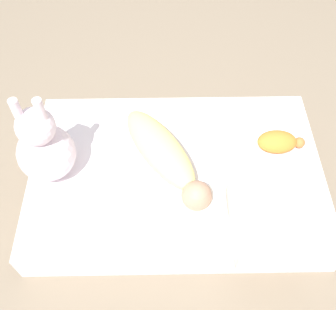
% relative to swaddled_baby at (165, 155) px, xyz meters
% --- Properties ---
extents(ground_plane, '(12.00, 12.00, 0.00)m').
position_rel_swaddled_baby_xyz_m(ground_plane, '(0.05, -0.02, -0.21)').
color(ground_plane, '#7A6B56').
extents(bed_mattress, '(1.17, 0.77, 0.15)m').
position_rel_swaddled_baby_xyz_m(bed_mattress, '(0.05, -0.02, -0.13)').
color(bed_mattress, white).
rests_on(bed_mattress, ground_plane).
extents(burp_cloth, '(0.17, 0.14, 0.02)m').
position_rel_swaddled_baby_xyz_m(burp_cloth, '(0.14, -0.19, -0.05)').
color(burp_cloth, white).
rests_on(burp_cloth, bed_mattress).
extents(swaddled_baby, '(0.37, 0.50, 0.12)m').
position_rel_swaddled_baby_xyz_m(swaddled_baby, '(0.00, 0.00, 0.00)').
color(swaddled_baby, '#EFDB7F').
rests_on(swaddled_baby, bed_mattress).
extents(pillow, '(0.28, 0.31, 0.08)m').
position_rel_swaddled_baby_xyz_m(pillow, '(0.37, -0.28, -0.02)').
color(pillow, white).
rests_on(pillow, bed_mattress).
extents(bunny_plush, '(0.22, 0.22, 0.39)m').
position_rel_swaddled_baby_xyz_m(bunny_plush, '(-0.44, -0.02, 0.08)').
color(bunny_plush, silver).
rests_on(bunny_plush, bed_mattress).
extents(turtle_plush, '(0.20, 0.10, 0.08)m').
position_rel_swaddled_baby_xyz_m(turtle_plush, '(0.46, 0.07, -0.02)').
color(turtle_plush, orange).
rests_on(turtle_plush, bed_mattress).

